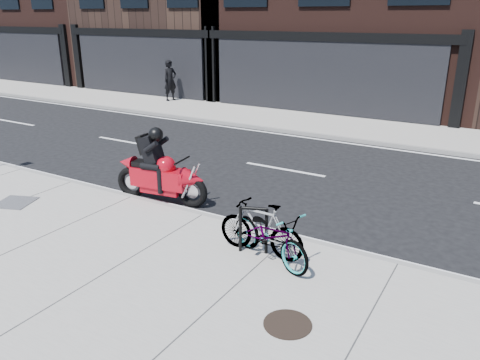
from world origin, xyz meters
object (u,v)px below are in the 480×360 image
Objects in this scene: bike_rack at (253,226)px; manhole_cover at (288,324)px; pedestrian at (170,80)px; bicycle_rear at (261,228)px; motorcycle at (164,173)px; utility_grate at (15,202)px; bicycle_front at (270,235)px.

bike_rack is 2.15m from manhole_cover.
bike_rack is at bearing -120.81° from pedestrian.
bicycle_rear is 0.69× the size of motorcycle.
manhole_cover and utility_grate have the same top height.
manhole_cover is at bearing -124.11° from bicycle_front.
utility_grate is at bearing 173.09° from manhole_cover.
bicycle_rear is at bearing -30.21° from motorcycle.
pedestrian is 2.93× the size of manhole_cover.
pedestrian reaches higher than motorcycle.
pedestrian is at bearing 65.20° from bicycle_front.
bicycle_rear is 3.42m from motorcycle.
bike_rack is 0.15m from bicycle_rear.
bicycle_front is 16.32m from pedestrian.
motorcycle reaches higher than bike_rack.
bicycle_front is 0.93× the size of pedestrian.
pedestrian is at bearing 119.87° from motorcycle.
bicycle_rear is at bearing -120.43° from pedestrian.
bicycle_rear is at bearing 0.10° from bike_rack.
utility_grate is at bearing -82.27° from bicycle_rear.
bicycle_rear is at bearing 85.58° from bicycle_front.
bike_rack is 0.48× the size of bicycle_front.
utility_grate is at bearing -140.86° from pedestrian.
pedestrian is (-11.42, 11.65, 0.50)m from bicycle_front.
bicycle_rear reaches higher than bike_rack.
bicycle_rear is 2.17× the size of utility_grate.
pedestrian reaches higher than bike_rack.
bike_rack is 5.74m from utility_grate.
pedestrian is at bearing 133.73° from bike_rack.
bicycle_front is 0.76× the size of motorcycle.
manhole_cover is (1.25, -1.56, -0.48)m from bicycle_rear.
pedestrian is 18.08m from manhole_cover.
bicycle_rear is (-0.24, 0.11, 0.02)m from bicycle_front.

